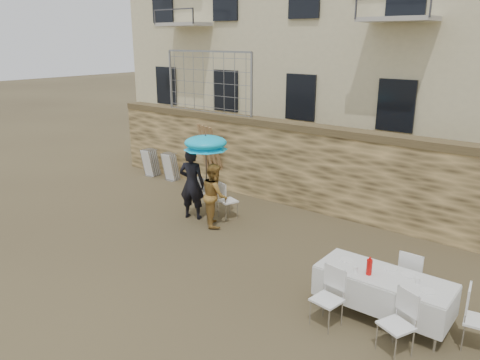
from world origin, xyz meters
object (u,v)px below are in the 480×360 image
Objects in this scene: woman_dress at (215,195)px; soda_bottle at (369,267)px; table_chair_back at (412,276)px; umbrella at (206,145)px; chair_stack_left at (154,161)px; man_suit at (192,184)px; couple_chair_left at (207,194)px; chair_stack_right at (173,166)px; table_chair_front_left at (327,298)px; couple_chair_right at (228,200)px; table_chair_front_right at (396,324)px; table_chair_side at (479,319)px; banquet_table at (384,277)px.

woman_dress reaches higher than soda_bottle.
umbrella is at bearing -6.80° from table_chair_back.
table_chair_back is 1.04× the size of chair_stack_left.
couple_chair_left is (0.00, 0.55, -0.42)m from man_suit.
umbrella reaches higher than couple_chair_left.
soda_bottle is 0.28× the size of chair_stack_right.
woman_dress is 1.60× the size of table_chair_front_left.
soda_bottle is (5.28, -2.02, 0.43)m from couple_chair_left.
man_suit is at bearing -28.91° from chair_stack_left.
couple_chair_right is 1.00× the size of table_chair_front_right.
table_chair_front_right is at bearing 124.87° from table_chair_side.
chair_stack_right is at bearing 0.00° from chair_stack_left.
woman_dress is at bearing 160.26° from man_suit.
umbrella is 1.56m from couple_chair_left.
chair_stack_left reaches higher than banquet_table.
woman_dress is at bearing 151.73° from couple_chair_left.
banquet_table is at bearing 36.87° from soda_bottle.
couple_chair_left is at bearing -179.76° from table_chair_front_right.
soda_bottle is at bearing 167.08° from couple_chair_left.
banquet_table is 2.28× the size of chair_stack_left.
couple_chair_right is (0.70, 0.00, 0.00)m from couple_chair_left.
soda_bottle reaches higher than table_chair_side.
man_suit is 1.10m from umbrella.
man_suit is 1.96× the size of chair_stack_left.
soda_bottle is at bearing 163.28° from table_chair_front_right.
man_suit is at bearing 41.90° from woman_dress.
woman_dress is 0.75× the size of umbrella.
couple_chair_left is at bearing -21.99° from chair_stack_left.
banquet_table is at bearing 169.17° from couple_chair_left.
table_chair_side is (1.40, 0.10, -0.25)m from banquet_table.
table_chair_front_left is (4.88, -2.07, -0.42)m from man_suit.
woman_dress reaches higher than table_chair_front_right.
chair_stack_right is at bearing -20.09° from couple_chair_left.
soda_bottle reaches higher than table_chair_front_left.
couple_chair_left reaches higher than banquet_table.
woman_dress is at bearing -6.12° from table_chair_back.
soda_bottle is 1.11m from table_chair_back.
woman_dress is 1.60× the size of table_chair_back.
couple_chair_right and table_chair_back have the same top height.
couple_chair_right is 1.00× the size of table_chair_back.
soda_bottle is 0.27× the size of table_chair_back.
chair_stack_left is (-10.59, 3.27, -0.02)m from table_chair_side.
woman_dress is 6.26m from table_chair_side.
woman_dress is 0.73× the size of banquet_table.
banquet_table is at bearing 75.83° from table_chair_back.
table_chair_front_left reaches higher than chair_stack_left.
table_chair_side reaches higher than banquet_table.
couple_chair_right is (0.30, 0.45, -1.44)m from umbrella.
umbrella is at bearing 139.62° from couple_chair_left.
soda_bottle is 0.27× the size of table_chair_front_right.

